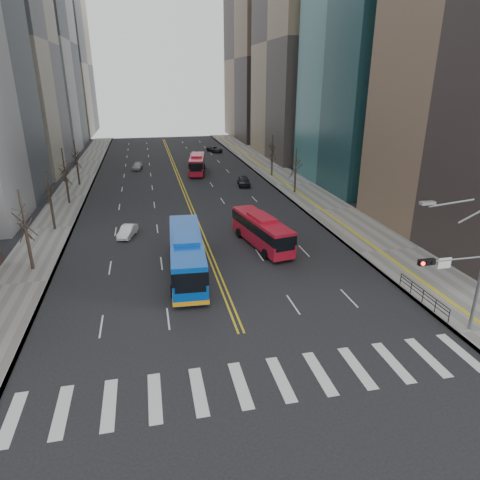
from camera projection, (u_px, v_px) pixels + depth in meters
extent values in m
plane|color=black|center=(261.00, 382.00, 24.18)|extent=(220.00, 220.00, 0.00)
cube|color=slate|center=(293.00, 184.00, 68.77)|extent=(7.00, 130.00, 0.15)
cube|color=slate|center=(70.00, 196.00, 61.89)|extent=(5.00, 130.00, 0.15)
cube|color=silver|center=(12.00, 419.00, 21.55)|extent=(0.70, 4.00, 0.01)
cube|color=silver|center=(62.00, 411.00, 22.02)|extent=(0.70, 4.00, 0.01)
cube|color=silver|center=(109.00, 404.00, 22.50)|extent=(0.70, 4.00, 0.01)
cube|color=silver|center=(155.00, 397.00, 22.98)|extent=(0.70, 4.00, 0.01)
cube|color=silver|center=(199.00, 391.00, 23.46)|extent=(0.70, 4.00, 0.01)
cube|color=silver|center=(240.00, 385.00, 23.94)|extent=(0.70, 4.00, 0.01)
cube|color=silver|center=(281.00, 379.00, 24.41)|extent=(0.70, 4.00, 0.01)
cube|color=silver|center=(320.00, 373.00, 24.89)|extent=(0.70, 4.00, 0.01)
cube|color=silver|center=(357.00, 367.00, 25.37)|extent=(0.70, 4.00, 0.01)
cube|color=silver|center=(393.00, 362.00, 25.85)|extent=(0.70, 4.00, 0.01)
cube|color=silver|center=(427.00, 357.00, 26.33)|extent=(0.70, 4.00, 0.01)
cube|color=silver|center=(461.00, 352.00, 26.80)|extent=(0.70, 4.00, 0.01)
cube|color=gold|center=(177.00, 177.00, 74.34)|extent=(0.15, 100.00, 0.01)
cube|color=gold|center=(180.00, 177.00, 74.42)|extent=(0.15, 100.00, 0.01)
cube|color=gray|center=(22.00, 40.00, 94.49)|extent=(20.00, 26.00, 48.00)
cube|color=gray|center=(314.00, 42.00, 86.90)|extent=(20.00, 26.00, 46.00)
cube|color=gray|center=(56.00, 64.00, 125.33)|extent=(18.00, 30.00, 40.00)
cube|color=brown|center=(266.00, 59.00, 116.62)|extent=(18.00, 30.00, 42.00)
cylinder|color=gray|center=(480.00, 278.00, 27.66)|extent=(0.24, 0.24, 8.00)
cylinder|color=gray|center=(454.00, 259.00, 26.67)|extent=(4.50, 0.12, 0.12)
cube|color=black|center=(427.00, 262.00, 26.28)|extent=(1.10, 0.28, 0.38)
cylinder|color=#FF190C|center=(423.00, 264.00, 26.06)|extent=(0.24, 0.08, 0.24)
cylinder|color=black|center=(428.00, 263.00, 26.13)|extent=(0.24, 0.08, 0.24)
cylinder|color=black|center=(433.00, 263.00, 26.20)|extent=(0.24, 0.08, 0.24)
cube|color=white|center=(445.00, 263.00, 26.61)|extent=(0.90, 0.06, 0.70)
cube|color=#999993|center=(428.00, 203.00, 24.81)|extent=(0.90, 0.35, 0.18)
cube|color=black|center=(424.00, 290.00, 32.14)|extent=(0.04, 6.00, 0.04)
cylinder|color=black|center=(449.00, 316.00, 29.58)|extent=(0.06, 0.06, 1.00)
cylinder|color=black|center=(435.00, 306.00, 30.95)|extent=(0.06, 0.06, 1.00)
cylinder|color=black|center=(423.00, 296.00, 32.31)|extent=(0.06, 0.06, 1.00)
cylinder|color=black|center=(411.00, 287.00, 33.68)|extent=(0.06, 0.06, 1.00)
cylinder|color=black|center=(401.00, 279.00, 35.05)|extent=(0.06, 0.06, 1.00)
cylinder|color=black|center=(29.00, 250.00, 37.59)|extent=(0.28, 0.28, 3.90)
cylinder|color=black|center=(53.00, 215.00, 47.69)|extent=(0.28, 0.28, 3.60)
cylinder|color=black|center=(68.00, 190.00, 57.66)|extent=(0.28, 0.28, 4.00)
cylinder|color=black|center=(78.00, 174.00, 67.74)|extent=(0.28, 0.28, 3.80)
cylinder|color=black|center=(295.00, 181.00, 63.31)|extent=(0.28, 0.28, 3.50)
cylinder|color=black|center=(272.00, 166.00, 74.22)|extent=(0.28, 0.28, 3.75)
cube|color=#0B45AE|center=(187.00, 254.00, 36.88)|extent=(3.41, 12.93, 3.06)
cube|color=black|center=(186.00, 248.00, 36.67)|extent=(3.47, 12.96, 1.09)
cube|color=#0B45AE|center=(186.00, 236.00, 36.30)|extent=(2.39, 4.60, 0.40)
cube|color=#FF9D0D|center=(187.00, 268.00, 37.35)|extent=(3.47, 12.96, 0.35)
cylinder|color=black|center=(173.00, 291.00, 33.39)|extent=(0.36, 1.02, 1.00)
cylinder|color=black|center=(207.00, 289.00, 33.79)|extent=(0.36, 1.02, 1.00)
cylinder|color=black|center=(171.00, 252.00, 40.95)|extent=(0.36, 1.02, 1.00)
cylinder|color=black|center=(199.00, 250.00, 41.35)|extent=(0.36, 1.02, 1.00)
cube|color=red|center=(262.00, 231.00, 43.23)|extent=(4.07, 10.31, 2.58)
cube|color=black|center=(262.00, 226.00, 43.05)|extent=(4.14, 10.34, 0.94)
cube|color=red|center=(262.00, 218.00, 42.74)|extent=(2.44, 3.80, 0.40)
cylinder|color=black|center=(265.00, 254.00, 40.45)|extent=(0.48, 1.04, 1.00)
cylinder|color=black|center=(287.00, 250.00, 41.28)|extent=(0.48, 1.04, 1.00)
cylinder|color=black|center=(239.00, 233.00, 45.99)|extent=(0.48, 1.04, 1.00)
cylinder|color=black|center=(258.00, 230.00, 46.83)|extent=(0.48, 1.04, 1.00)
cube|color=red|center=(197.00, 164.00, 76.78)|extent=(4.06, 10.65, 2.68)
cube|color=black|center=(197.00, 161.00, 76.59)|extent=(4.12, 10.68, 0.97)
cube|color=red|center=(197.00, 156.00, 76.27)|extent=(2.47, 3.90, 0.40)
cylinder|color=black|center=(190.00, 174.00, 74.04)|extent=(0.46, 1.04, 1.00)
cylinder|color=black|center=(203.00, 174.00, 74.15)|extent=(0.46, 1.04, 1.00)
cylinder|color=black|center=(192.00, 167.00, 80.25)|extent=(0.46, 1.04, 1.00)
cylinder|color=black|center=(204.00, 167.00, 80.37)|extent=(0.46, 1.04, 1.00)
imported|color=white|center=(128.00, 231.00, 46.13)|extent=(2.28, 3.91, 1.22)
imported|color=black|center=(244.00, 181.00, 68.00)|extent=(2.34, 4.72, 1.55)
imported|color=#929297|center=(137.00, 167.00, 80.02)|extent=(2.26, 4.25, 1.17)
imported|color=black|center=(215.00, 149.00, 99.13)|extent=(3.61, 5.17, 1.31)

